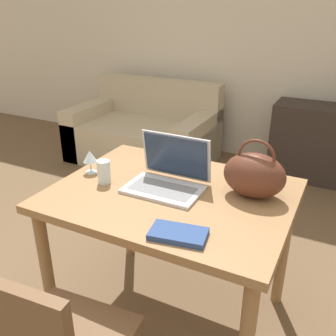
# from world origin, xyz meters

# --- Properties ---
(wall_back) EXTENTS (10.00, 0.06, 2.70)m
(wall_back) POSITION_xyz_m (0.00, 3.26, 1.35)
(wall_back) COLOR beige
(wall_back) RESTS_ON ground_plane
(dining_table) EXTENTS (1.13, 0.87, 0.77)m
(dining_table) POSITION_xyz_m (0.11, 0.74, 0.67)
(dining_table) COLOR olive
(dining_table) RESTS_ON ground_plane
(couch) EXTENTS (1.49, 0.93, 0.82)m
(couch) POSITION_xyz_m (-1.17, 2.67, 0.28)
(couch) COLOR #C1B293
(couch) RESTS_ON ground_plane
(laptop) EXTENTS (0.36, 0.28, 0.25)m
(laptop) POSITION_xyz_m (0.07, 0.79, 0.84)
(laptop) COLOR silver
(laptop) RESTS_ON dining_table
(drinking_glass) EXTENTS (0.07, 0.07, 0.12)m
(drinking_glass) POSITION_xyz_m (-0.23, 0.67, 0.83)
(drinking_glass) COLOR silver
(drinking_glass) RESTS_ON dining_table
(wine_glass) EXTENTS (0.07, 0.07, 0.12)m
(wine_glass) POSITION_xyz_m (-0.37, 0.74, 0.86)
(wine_glass) COLOR silver
(wine_glass) RESTS_ON dining_table
(handbag) EXTENTS (0.29, 0.19, 0.28)m
(handbag) POSITION_xyz_m (0.47, 0.87, 0.88)
(handbag) COLOR #592D1E
(handbag) RESTS_ON dining_table
(book) EXTENTS (0.24, 0.16, 0.02)m
(book) POSITION_xyz_m (0.30, 0.41, 0.79)
(book) COLOR navy
(book) RESTS_ON dining_table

